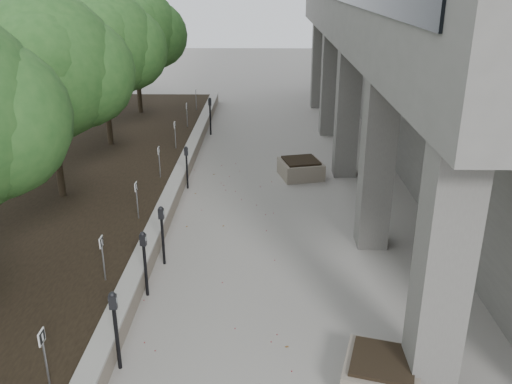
# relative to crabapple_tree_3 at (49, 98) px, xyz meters

# --- Properties ---
(retaining_wall) EXTENTS (0.39, 26.00, 0.50)m
(retaining_wall) POSITION_rel_crabapple_tree_3_xyz_m (2.97, 1.00, -2.87)
(retaining_wall) COLOR gray
(retaining_wall) RESTS_ON ground
(planting_bed) EXTENTS (7.00, 26.00, 0.40)m
(planting_bed) POSITION_rel_crabapple_tree_3_xyz_m (-0.70, 1.00, -2.92)
(planting_bed) COLOR black
(planting_bed) RESTS_ON ground
(crabapple_tree_3) EXTENTS (4.60, 4.00, 5.44)m
(crabapple_tree_3) POSITION_rel_crabapple_tree_3_xyz_m (0.00, 0.00, 0.00)
(crabapple_tree_3) COLOR #234F1E
(crabapple_tree_3) RESTS_ON planting_bed
(crabapple_tree_4) EXTENTS (4.60, 4.00, 5.44)m
(crabapple_tree_4) POSITION_rel_crabapple_tree_3_xyz_m (0.00, 5.00, 0.00)
(crabapple_tree_4) COLOR #234F1E
(crabapple_tree_4) RESTS_ON planting_bed
(crabapple_tree_5) EXTENTS (4.60, 4.00, 5.44)m
(crabapple_tree_5) POSITION_rel_crabapple_tree_3_xyz_m (0.00, 10.00, 0.00)
(crabapple_tree_5) COLOR #234F1E
(crabapple_tree_5) RESTS_ON planting_bed
(parking_sign_2) EXTENTS (0.04, 0.22, 0.96)m
(parking_sign_2) POSITION_rel_crabapple_tree_3_xyz_m (2.45, -7.50, -2.24)
(parking_sign_2) COLOR black
(parking_sign_2) RESTS_ON planting_bed
(parking_sign_3) EXTENTS (0.04, 0.22, 0.96)m
(parking_sign_3) POSITION_rel_crabapple_tree_3_xyz_m (2.45, -4.50, -2.24)
(parking_sign_3) COLOR black
(parking_sign_3) RESTS_ON planting_bed
(parking_sign_4) EXTENTS (0.04, 0.22, 0.96)m
(parking_sign_4) POSITION_rel_crabapple_tree_3_xyz_m (2.45, -1.50, -2.24)
(parking_sign_4) COLOR black
(parking_sign_4) RESTS_ON planting_bed
(parking_sign_5) EXTENTS (0.04, 0.22, 0.96)m
(parking_sign_5) POSITION_rel_crabapple_tree_3_xyz_m (2.45, 1.50, -2.24)
(parking_sign_5) COLOR black
(parking_sign_5) RESTS_ON planting_bed
(parking_sign_6) EXTENTS (0.04, 0.22, 0.96)m
(parking_sign_6) POSITION_rel_crabapple_tree_3_xyz_m (2.45, 4.50, -2.24)
(parking_sign_6) COLOR black
(parking_sign_6) RESTS_ON planting_bed
(parking_sign_7) EXTENTS (0.04, 0.22, 0.96)m
(parking_sign_7) POSITION_rel_crabapple_tree_3_xyz_m (2.45, 7.50, -2.24)
(parking_sign_7) COLOR black
(parking_sign_7) RESTS_ON planting_bed
(parking_sign_8) EXTENTS (0.04, 0.22, 0.96)m
(parking_sign_8) POSITION_rel_crabapple_tree_3_xyz_m (2.45, 10.50, -2.24)
(parking_sign_8) COLOR black
(parking_sign_8) RESTS_ON planting_bed
(parking_meter_1) EXTENTS (0.15, 0.12, 1.47)m
(parking_meter_1) POSITION_rel_crabapple_tree_3_xyz_m (3.25, -6.63, -2.39)
(parking_meter_1) COLOR black
(parking_meter_1) RESTS_ON ground
(parking_meter_2) EXTENTS (0.15, 0.11, 1.41)m
(parking_meter_2) POSITION_rel_crabapple_tree_3_xyz_m (3.36, -3.10, -2.41)
(parking_meter_2) COLOR black
(parking_meter_2) RESTS_ON ground
(parking_meter_3) EXTENTS (0.16, 0.12, 1.43)m
(parking_meter_3) POSITION_rel_crabapple_tree_3_xyz_m (3.25, -4.41, -2.40)
(parking_meter_3) COLOR black
(parking_meter_3) RESTS_ON ground
(parking_meter_4) EXTENTS (0.13, 0.10, 1.34)m
(parking_meter_4) POSITION_rel_crabapple_tree_3_xyz_m (3.25, 1.62, -2.45)
(parking_meter_4) COLOR black
(parking_meter_4) RESTS_ON ground
(parking_meter_5) EXTENTS (0.16, 0.13, 1.55)m
(parking_meter_5) POSITION_rel_crabapple_tree_3_xyz_m (3.36, 7.72, -2.35)
(parking_meter_5) COLOR black
(parking_meter_5) RESTS_ON ground
(planter_front) EXTENTS (1.42, 1.42, 0.54)m
(planter_front) POSITION_rel_crabapple_tree_3_xyz_m (7.49, -7.00, -2.85)
(planter_front) COLOR gray
(planter_front) RESTS_ON ground
(planter_back) EXTENTS (1.52, 1.52, 0.59)m
(planter_back) POSITION_rel_crabapple_tree_3_xyz_m (6.77, 2.73, -2.83)
(planter_back) COLOR gray
(planter_back) RESTS_ON ground
(berry_scatter) EXTENTS (3.30, 14.10, 0.02)m
(berry_scatter) POSITION_rel_crabapple_tree_3_xyz_m (4.70, -3.00, -3.11)
(berry_scatter) COLOR maroon
(berry_scatter) RESTS_ON ground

